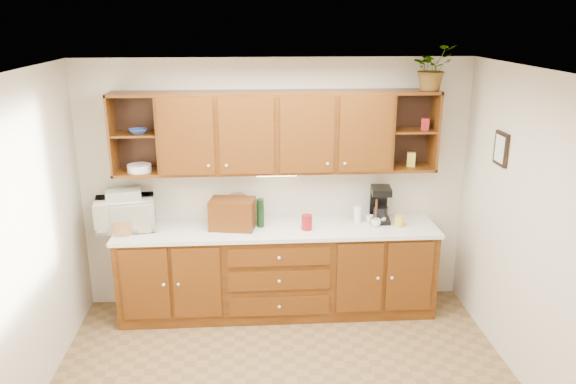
{
  "coord_description": "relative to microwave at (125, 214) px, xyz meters",
  "views": [
    {
      "loc": [
        -0.25,
        -3.85,
        2.98
      ],
      "look_at": [
        0.09,
        1.15,
        1.41
      ],
      "focal_mm": 35.0,
      "sensor_mm": 36.0,
      "label": 1
    }
  ],
  "objects": [
    {
      "name": "mug_tree",
      "position": [
        2.53,
        -0.03,
        -0.12
      ],
      "size": [
        0.25,
        0.24,
        0.27
      ],
      "rotation": [
        0.0,
        0.0,
        0.34
      ],
      "color": "#3C1B06",
      "rests_on": "countertop"
    },
    {
      "name": "canister_white",
      "position": [
        2.35,
        0.03,
        -0.07
      ],
      "size": [
        0.1,
        0.1,
        0.17
      ],
      "primitive_type": "cylinder",
      "rotation": [
        0.0,
        0.0,
        -0.25
      ],
      "color": "white",
      "rests_on": "countertop"
    },
    {
      "name": "undercabinet_light",
      "position": [
        1.52,
        0.02,
        0.37
      ],
      "size": [
        0.4,
        0.05,
        0.02
      ],
      "primitive_type": "cube",
      "color": "white",
      "rests_on": "upper_cabinets"
    },
    {
      "name": "woven_tray",
      "position": [
        1.11,
        0.13,
        -0.15
      ],
      "size": [
        0.33,
        0.15,
        0.32
      ],
      "primitive_type": "cylinder",
      "rotation": [
        1.36,
        0.0,
        0.23
      ],
      "color": "#9C6D41",
      "rests_on": "countertop"
    },
    {
      "name": "microwave",
      "position": [
        0.0,
        0.0,
        0.0
      ],
      "size": [
        0.63,
        0.47,
        0.32
      ],
      "primitive_type": "imported",
      "rotation": [
        0.0,
        0.0,
        0.16
      ],
      "color": "#ECE7CC",
      "rests_on": "countertop"
    },
    {
      "name": "potted_plant",
      "position": [
        3.02,
        0.03,
        1.41
      ],
      "size": [
        0.5,
        0.47,
        0.43
      ],
      "primitive_type": "imported",
      "rotation": [
        0.0,
        0.0,
        0.43
      ],
      "color": "#999999",
      "rests_on": "upper_cabinets"
    },
    {
      "name": "canister_yellow",
      "position": [
        2.75,
        -0.12,
        -0.1
      ],
      "size": [
        0.11,
        0.11,
        0.12
      ],
      "primitive_type": "cylinder",
      "rotation": [
        0.0,
        0.0,
        -0.21
      ],
      "color": "gold",
      "rests_on": "countertop"
    },
    {
      "name": "back_wall",
      "position": [
        1.52,
        0.24,
        0.2
      ],
      "size": [
        4.0,
        0.0,
        4.0
      ],
      "primitive_type": "plane",
      "rotation": [
        1.57,
        0.0,
        0.0
      ],
      "color": "beige",
      "rests_on": "floor"
    },
    {
      "name": "base_cabinets",
      "position": [
        1.52,
        -0.06,
        -0.65
      ],
      "size": [
        3.2,
        0.6,
        0.9
      ],
      "primitive_type": "cube",
      "color": "#3C1B06",
      "rests_on": "floor"
    },
    {
      "name": "pantry_box_yellow",
      "position": [
        2.88,
        0.07,
        0.49
      ],
      "size": [
        0.09,
        0.08,
        0.14
      ],
      "primitive_type": "cube",
      "rotation": [
        0.0,
        0.0,
        -0.22
      ],
      "color": "gold",
      "rests_on": "upper_cabinets"
    },
    {
      "name": "right_wall",
      "position": [
        3.52,
        -1.51,
        0.2
      ],
      "size": [
        0.0,
        3.5,
        3.5
      ],
      "primitive_type": "plane",
      "rotation": [
        1.57,
        0.0,
        -1.57
      ],
      "color": "beige",
      "rests_on": "floor"
    },
    {
      "name": "plate_stack",
      "position": [
        0.17,
        0.05,
        0.46
      ],
      "size": [
        0.29,
        0.29,
        0.07
      ],
      "primitive_type": "cylinder",
      "rotation": [
        0.0,
        0.0,
        -0.31
      ],
      "color": "white",
      "rests_on": "upper_cabinets"
    },
    {
      "name": "framed_picture",
      "position": [
        3.5,
        -0.61,
        0.75
      ],
      "size": [
        0.03,
        0.24,
        0.3
      ],
      "primitive_type": "cube",
      "color": "black",
      "rests_on": "right_wall"
    },
    {
      "name": "countertop",
      "position": [
        1.52,
        -0.07,
        -0.18
      ],
      "size": [
        3.24,
        0.64,
        0.04
      ],
      "primitive_type": "cube",
      "color": "white",
      "rests_on": "base_cabinets"
    },
    {
      "name": "coffee_maker",
      "position": [
        2.59,
        0.06,
        0.02
      ],
      "size": [
        0.22,
        0.28,
        0.37
      ],
      "rotation": [
        0.0,
        0.0,
        -0.11
      ],
      "color": "black",
      "rests_on": "countertop"
    },
    {
      "name": "upper_cabinets",
      "position": [
        1.52,
        0.07,
        0.79
      ],
      "size": [
        3.2,
        0.33,
        0.8
      ],
      "color": "#3C1B06",
      "rests_on": "back_wall"
    },
    {
      "name": "bread_box",
      "position": [
        1.07,
        -0.06,
        -0.0
      ],
      "size": [
        0.48,
        0.35,
        0.31
      ],
      "primitive_type": "cube",
      "rotation": [
        0.0,
        0.0,
        -0.18
      ],
      "color": "#3C1B06",
      "rests_on": "countertop"
    },
    {
      "name": "pantry_box_red",
      "position": [
        3.0,
        0.05,
        0.86
      ],
      "size": [
        0.1,
        0.09,
        0.12
      ],
      "primitive_type": "cube",
      "rotation": [
        0.0,
        0.0,
        -0.35
      ],
      "color": "maroon",
      "rests_on": "upper_cabinets"
    },
    {
      "name": "wicker_basket",
      "position": [
        -0.0,
        -0.11,
        -0.09
      ],
      "size": [
        0.3,
        0.3,
        0.14
      ],
      "primitive_type": "cylinder",
      "rotation": [
        0.0,
        0.0,
        0.28
      ],
      "color": "#9C6D41",
      "rests_on": "countertop"
    },
    {
      "name": "towel_stack",
      "position": [
        0.0,
        0.0,
        0.21
      ],
      "size": [
        0.38,
        0.31,
        0.1
      ],
      "primitive_type": "cube",
      "rotation": [
        0.0,
        0.0,
        0.2
      ],
      "color": "tan",
      "rests_on": "microwave"
    },
    {
      "name": "bowl_stack",
      "position": [
        0.18,
        0.05,
        0.82
      ],
      "size": [
        0.23,
        0.23,
        0.04
      ],
      "primitive_type": "imported",
      "rotation": [
        0.0,
        0.0,
        0.31
      ],
      "color": "navy",
      "rests_on": "upper_cabinets"
    },
    {
      "name": "ceiling",
      "position": [
        1.52,
        -1.51,
        1.5
      ],
      "size": [
        4.0,
        4.0,
        0.0
      ],
      "primitive_type": "plane",
      "rotation": [
        3.14,
        0.0,
        0.0
      ],
      "color": "white",
      "rests_on": "back_wall"
    },
    {
      "name": "wine_bottle",
      "position": [
        1.35,
        -0.03,
        -0.01
      ],
      "size": [
        0.1,
        0.1,
        0.29
      ],
      "primitive_type": "cylinder",
      "rotation": [
        0.0,
        0.0,
        0.34
      ],
      "color": "black",
      "rests_on": "countertop"
    },
    {
      "name": "left_wall",
      "position": [
        -0.48,
        -1.51,
        0.2
      ],
      "size": [
        0.0,
        3.5,
        3.5
      ],
      "primitive_type": "plane",
      "rotation": [
        1.57,
        0.0,
        1.57
      ],
      "color": "beige",
      "rests_on": "floor"
    },
    {
      "name": "canister_red",
      "position": [
        1.81,
        -0.14,
        -0.08
      ],
      "size": [
        0.11,
        0.11,
        0.15
      ],
      "primitive_type": "cylinder",
      "rotation": [
        0.0,
        0.0,
        0.02
      ],
      "color": "maroon",
      "rests_on": "countertop"
    }
  ]
}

